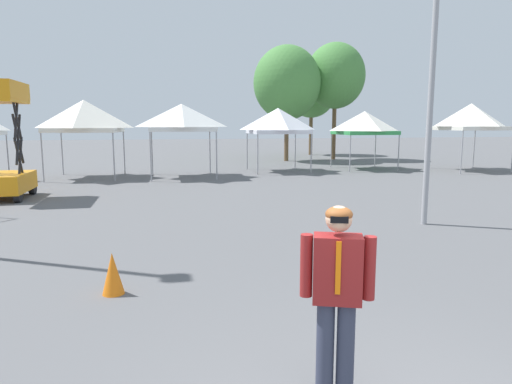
{
  "coord_description": "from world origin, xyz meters",
  "views": [
    {
      "loc": [
        -1.72,
        -2.84,
        2.47
      ],
      "look_at": [
        -0.12,
        4.72,
        1.3
      ],
      "focal_mm": 31.73,
      "sensor_mm": 36.0,
      "label": 1
    }
  ],
  "objects_px": {
    "traffic_cone_lot_center": "(113,273)",
    "canopy_tent_far_left": "(84,116)",
    "canopy_tent_behind_center": "(364,123)",
    "scissor_lift": "(4,164)",
    "person_foreground": "(337,289)",
    "tree_behind_tents_center": "(287,83)",
    "canopy_tent_left_of_center": "(278,121)",
    "canopy_tent_right_of_center": "(471,117)",
    "tree_behind_tents_right": "(312,90)",
    "canopy_tent_far_right": "(182,118)",
    "tree_behind_tents_left": "(335,76)"
  },
  "relations": [
    {
      "from": "canopy_tent_behind_center",
      "to": "scissor_lift",
      "type": "relative_size",
      "value": 0.82
    },
    {
      "from": "scissor_lift",
      "to": "tree_behind_tents_center",
      "type": "xyz_separation_m",
      "value": [
        13.25,
        12.82,
        3.91
      ]
    },
    {
      "from": "canopy_tent_right_of_center",
      "to": "tree_behind_tents_left",
      "type": "xyz_separation_m",
      "value": [
        -4.17,
        8.58,
        2.84
      ]
    },
    {
      "from": "canopy_tent_behind_center",
      "to": "tree_behind_tents_left",
      "type": "distance_m",
      "value": 7.5
    },
    {
      "from": "canopy_tent_far_right",
      "to": "person_foreground",
      "type": "relative_size",
      "value": 1.89
    },
    {
      "from": "tree_behind_tents_right",
      "to": "tree_behind_tents_center",
      "type": "height_order",
      "value": "tree_behind_tents_center"
    },
    {
      "from": "person_foreground",
      "to": "tree_behind_tents_left",
      "type": "xyz_separation_m",
      "value": [
        10.31,
        26.12,
        4.62
      ]
    },
    {
      "from": "traffic_cone_lot_center",
      "to": "canopy_tent_behind_center",
      "type": "bearing_deg",
      "value": 54.6
    },
    {
      "from": "tree_behind_tents_right",
      "to": "person_foreground",
      "type": "bearing_deg",
      "value": -108.39
    },
    {
      "from": "tree_behind_tents_center",
      "to": "canopy_tent_right_of_center",
      "type": "bearing_deg",
      "value": -45.64
    },
    {
      "from": "canopy_tent_behind_center",
      "to": "tree_behind_tents_right",
      "type": "xyz_separation_m",
      "value": [
        0.89,
        11.5,
        2.58
      ]
    },
    {
      "from": "canopy_tent_behind_center",
      "to": "canopy_tent_right_of_center",
      "type": "distance_m",
      "value": 5.43
    },
    {
      "from": "canopy_tent_right_of_center",
      "to": "canopy_tent_left_of_center",
      "type": "bearing_deg",
      "value": 170.26
    },
    {
      "from": "canopy_tent_behind_center",
      "to": "traffic_cone_lot_center",
      "type": "bearing_deg",
      "value": -125.4
    },
    {
      "from": "tree_behind_tents_left",
      "to": "tree_behind_tents_center",
      "type": "distance_m",
      "value": 3.69
    },
    {
      "from": "canopy_tent_far_left",
      "to": "canopy_tent_left_of_center",
      "type": "height_order",
      "value": "canopy_tent_far_left"
    },
    {
      "from": "tree_behind_tents_right",
      "to": "canopy_tent_left_of_center",
      "type": "bearing_deg",
      "value": -116.32
    },
    {
      "from": "canopy_tent_right_of_center",
      "to": "traffic_cone_lot_center",
      "type": "distance_m",
      "value": 22.24
    },
    {
      "from": "traffic_cone_lot_center",
      "to": "canopy_tent_far_left",
      "type": "bearing_deg",
      "value": 99.6
    },
    {
      "from": "canopy_tent_far_right",
      "to": "tree_behind_tents_left",
      "type": "height_order",
      "value": "tree_behind_tents_left"
    },
    {
      "from": "canopy_tent_behind_center",
      "to": "tree_behind_tents_center",
      "type": "height_order",
      "value": "tree_behind_tents_center"
    },
    {
      "from": "person_foreground",
      "to": "traffic_cone_lot_center",
      "type": "bearing_deg",
      "value": 125.81
    },
    {
      "from": "tree_behind_tents_left",
      "to": "traffic_cone_lot_center",
      "type": "height_order",
      "value": "tree_behind_tents_left"
    },
    {
      "from": "canopy_tent_far_right",
      "to": "tree_behind_tents_left",
      "type": "bearing_deg",
      "value": 38.07
    },
    {
      "from": "canopy_tent_behind_center",
      "to": "scissor_lift",
      "type": "bearing_deg",
      "value": -157.04
    },
    {
      "from": "canopy_tent_far_right",
      "to": "tree_behind_tents_right",
      "type": "bearing_deg",
      "value": 50.9
    },
    {
      "from": "tree_behind_tents_right",
      "to": "tree_behind_tents_center",
      "type": "distance_m",
      "value": 6.46
    },
    {
      "from": "scissor_lift",
      "to": "traffic_cone_lot_center",
      "type": "distance_m",
      "value": 10.53
    },
    {
      "from": "person_foreground",
      "to": "tree_behind_tents_center",
      "type": "xyz_separation_m",
      "value": [
        6.73,
        25.47,
        4.04
      ]
    },
    {
      "from": "canopy_tent_far_right",
      "to": "canopy_tent_right_of_center",
      "type": "distance_m",
      "value": 14.94
    },
    {
      "from": "canopy_tent_left_of_center",
      "to": "scissor_lift",
      "type": "xyz_separation_m",
      "value": [
        -11.03,
        -6.61,
        -1.44
      ]
    },
    {
      "from": "canopy_tent_far_left",
      "to": "canopy_tent_far_right",
      "type": "height_order",
      "value": "canopy_tent_far_left"
    },
    {
      "from": "canopy_tent_far_left",
      "to": "tree_behind_tents_center",
      "type": "relative_size",
      "value": 0.47
    },
    {
      "from": "canopy_tent_behind_center",
      "to": "canopy_tent_right_of_center",
      "type": "relative_size",
      "value": 0.89
    },
    {
      "from": "canopy_tent_left_of_center",
      "to": "scissor_lift",
      "type": "distance_m",
      "value": 12.94
    },
    {
      "from": "canopy_tent_left_of_center",
      "to": "tree_behind_tents_center",
      "type": "relative_size",
      "value": 0.44
    },
    {
      "from": "canopy_tent_far_left",
      "to": "traffic_cone_lot_center",
      "type": "bearing_deg",
      "value": -80.4
    },
    {
      "from": "canopy_tent_far_left",
      "to": "canopy_tent_left_of_center",
      "type": "relative_size",
      "value": 1.08
    },
    {
      "from": "canopy_tent_left_of_center",
      "to": "scissor_lift",
      "type": "height_order",
      "value": "scissor_lift"
    },
    {
      "from": "canopy_tent_far_right",
      "to": "scissor_lift",
      "type": "xyz_separation_m",
      "value": [
        -6.06,
        -5.04,
        -1.57
      ]
    },
    {
      "from": "tree_behind_tents_left",
      "to": "tree_behind_tents_center",
      "type": "xyz_separation_m",
      "value": [
        -3.58,
        -0.65,
        -0.58
      ]
    },
    {
      "from": "canopy_tent_left_of_center",
      "to": "person_foreground",
      "type": "distance_m",
      "value": 19.84
    },
    {
      "from": "person_foreground",
      "to": "traffic_cone_lot_center",
      "type": "relative_size",
      "value": 2.87
    },
    {
      "from": "canopy_tent_behind_center",
      "to": "tree_behind_tents_right",
      "type": "relative_size",
      "value": 0.43
    },
    {
      "from": "tree_behind_tents_center",
      "to": "traffic_cone_lot_center",
      "type": "height_order",
      "value": "tree_behind_tents_center"
    },
    {
      "from": "tree_behind_tents_left",
      "to": "scissor_lift",
      "type": "bearing_deg",
      "value": -141.32
    },
    {
      "from": "scissor_lift",
      "to": "traffic_cone_lot_center",
      "type": "height_order",
      "value": "scissor_lift"
    },
    {
      "from": "canopy_tent_far_left",
      "to": "canopy_tent_behind_center",
      "type": "distance_m",
      "value": 14.21
    },
    {
      "from": "canopy_tent_left_of_center",
      "to": "canopy_tent_right_of_center",
      "type": "distance_m",
      "value": 10.12
    },
    {
      "from": "canopy_tent_far_right",
      "to": "tree_behind_tents_right",
      "type": "distance_m",
      "value": 17.17
    }
  ]
}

